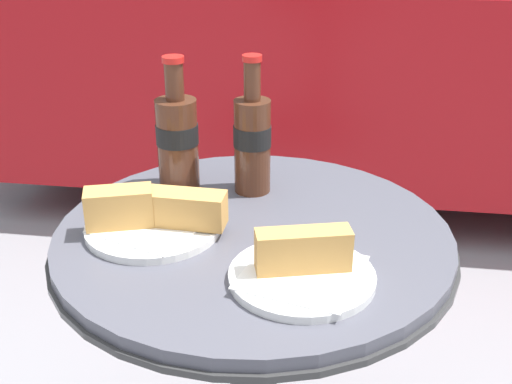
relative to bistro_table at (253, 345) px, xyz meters
name	(u,v)px	position (x,y,z in m)	size (l,w,h in m)	color
bistro_table	(253,345)	(0.00, 0.00, 0.00)	(0.63, 0.63, 0.73)	#333333
cola_bottle_left	(177,138)	(-0.15, 0.14, 0.32)	(0.07, 0.07, 0.23)	#4C2819
cola_bottle_right	(252,140)	(-0.02, 0.14, 0.32)	(0.07, 0.07, 0.24)	#4C2819
lunch_plate_near	(302,267)	(0.09, -0.13, 0.25)	(0.20, 0.20, 0.07)	white
lunch_plate_far	(153,217)	(-0.15, -0.03, 0.25)	(0.22, 0.21, 0.07)	white
parked_car	(473,32)	(0.67, 2.12, 0.14)	(3.90, 1.75, 1.34)	#9E0F14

